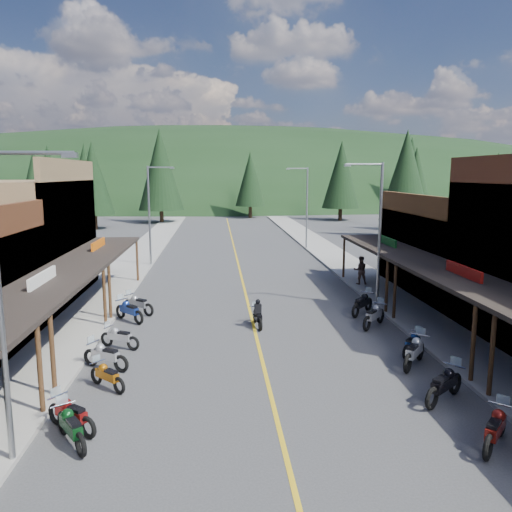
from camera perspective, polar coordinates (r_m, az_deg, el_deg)
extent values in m
plane|color=#38383A|center=(19.85, 0.88, -12.53)|extent=(220.00, 220.00, 0.00)
cube|color=gold|center=(39.08, -1.90, -1.53)|extent=(0.15, 90.00, 0.01)
cube|color=gray|center=(39.64, -14.57, -1.57)|extent=(3.40, 94.00, 0.15)
cube|color=gray|center=(40.41, 10.52, -1.22)|extent=(3.40, 94.00, 0.15)
cylinder|color=#472D19|center=(16.96, -23.46, -11.83)|extent=(0.16, 0.16, 3.00)
cube|color=#3F2111|center=(22.14, -26.75, -2.86)|extent=(0.30, 9.00, 6.20)
cube|color=black|center=(21.65, -23.18, -3.14)|extent=(3.20, 9.00, 0.18)
cylinder|color=#472D19|center=(18.02, -22.23, -10.49)|extent=(0.16, 0.16, 3.00)
cylinder|color=#472D19|center=(25.24, -16.92, -4.57)|extent=(0.16, 0.16, 3.00)
cube|color=silver|center=(21.61, -23.21, -2.62)|extent=(0.12, 3.00, 0.70)
cube|color=brown|center=(32.30, -26.80, 1.43)|extent=(8.00, 10.20, 7.00)
cube|color=brown|center=(30.97, -20.27, 2.68)|extent=(0.30, 10.20, 8.20)
cube|color=black|center=(30.75, -17.55, 0.71)|extent=(3.20, 10.20, 0.18)
cylinder|color=#472D19|center=(26.38, -16.37, -3.94)|extent=(0.16, 0.16, 3.00)
cylinder|color=#472D19|center=(35.06, -13.42, -0.56)|extent=(0.16, 0.16, 3.00)
cube|color=#CC590C|center=(30.72, -17.57, 1.08)|extent=(0.12, 3.00, 0.70)
cylinder|color=#472D19|center=(18.39, 25.34, -10.30)|extent=(0.16, 0.16, 3.00)
cube|color=#562B19|center=(23.54, 25.90, 0.35)|extent=(0.30, 9.00, 8.20)
cube|color=black|center=(23.03, 22.58, -2.39)|extent=(3.20, 9.00, 0.18)
cylinder|color=#472D19|center=(19.38, 23.57, -9.19)|extent=(0.16, 0.16, 3.00)
cylinder|color=#472D19|center=(26.23, 15.58, -3.98)|extent=(0.16, 0.16, 3.00)
cube|color=#B2140F|center=(22.99, 22.62, -1.90)|extent=(0.12, 3.00, 0.70)
cube|color=#4C2D16|center=(33.92, 23.18, 0.31)|extent=(8.00, 10.20, 5.00)
cube|color=#4C2D16|center=(32.23, 17.18, 1.29)|extent=(0.30, 10.20, 6.20)
cube|color=black|center=(31.73, 14.74, 1.10)|extent=(3.20, 10.20, 0.18)
cylinder|color=#472D19|center=(27.33, 14.72, -3.41)|extent=(0.16, 0.16, 3.00)
cylinder|color=#472D19|center=(35.78, 10.01, -0.25)|extent=(0.16, 0.16, 3.00)
cube|color=#14591E|center=(31.71, 14.75, 1.45)|extent=(0.12, 3.00, 0.70)
cylinder|color=gray|center=(13.86, -27.19, -5.94)|extent=(0.16, 0.16, 8.00)
cylinder|color=gray|center=(13.08, -24.37, 10.69)|extent=(2.00, 0.10, 0.10)
cube|color=gray|center=(12.81, -20.50, 10.75)|extent=(0.35, 0.18, 0.12)
cylinder|color=gray|center=(40.83, -12.10, 4.40)|extent=(0.16, 0.16, 8.00)
cylinder|color=gray|center=(40.57, -10.87, 9.93)|extent=(2.00, 0.10, 0.10)
cube|color=gray|center=(40.48, -9.58, 9.90)|extent=(0.35, 0.18, 0.12)
cylinder|color=gray|center=(27.99, 13.94, 2.12)|extent=(0.16, 0.16, 8.00)
cylinder|color=gray|center=(27.48, 12.26, 10.20)|extent=(2.00, 0.10, 0.10)
cube|color=gray|center=(27.24, 10.41, 10.17)|extent=(0.35, 0.18, 0.12)
cylinder|color=gray|center=(49.26, 5.84, 5.39)|extent=(0.16, 0.16, 8.00)
cylinder|color=gray|center=(48.97, 4.74, 9.95)|extent=(2.00, 0.10, 0.10)
cube|color=gray|center=(48.83, 3.69, 9.90)|extent=(0.35, 0.18, 0.12)
ellipsoid|color=black|center=(153.52, -3.93, 6.63)|extent=(310.00, 140.00, 60.00)
cylinder|color=black|center=(91.31, -18.72, 4.89)|extent=(0.60, 0.60, 2.00)
cone|color=black|center=(91.09, -18.93, 8.81)|extent=(5.88, 5.88, 10.50)
cylinder|color=black|center=(77.04, -10.72, 4.47)|extent=(0.60, 0.60, 2.00)
cone|color=black|center=(76.78, -10.88, 9.68)|extent=(6.72, 6.72, 12.00)
cylinder|color=black|center=(84.77, -0.66, 5.07)|extent=(0.60, 0.60, 2.00)
cone|color=black|center=(84.53, -0.67, 8.79)|extent=(5.04, 5.04, 9.00)
cylinder|color=black|center=(81.04, 9.60, 4.74)|extent=(0.60, 0.60, 2.00)
cone|color=black|center=(80.79, 9.72, 9.16)|extent=(5.88, 5.88, 10.50)
cylinder|color=black|center=(97.37, 17.07, 5.22)|extent=(0.60, 0.60, 2.00)
cone|color=black|center=(97.15, 17.27, 9.34)|extent=(6.72, 6.72, 12.00)
cylinder|color=black|center=(95.40, 25.58, 4.64)|extent=(0.60, 0.60, 2.00)
cone|color=black|center=(95.19, 25.82, 7.94)|extent=(5.04, 5.04, 9.00)
cylinder|color=black|center=(99.27, -22.38, 5.00)|extent=(0.60, 0.60, 2.00)
cone|color=black|center=(99.06, -22.61, 8.61)|extent=(5.88, 5.88, 10.50)
cylinder|color=black|center=(62.07, -23.59, 2.69)|extent=(0.60, 0.60, 2.00)
cone|color=black|center=(61.76, -23.90, 7.30)|extent=(4.48, 4.48, 8.00)
cylinder|color=black|center=(68.67, 17.53, 3.62)|extent=(0.60, 0.60, 2.00)
cone|color=black|center=(68.38, 17.75, 8.12)|extent=(4.93, 4.93, 8.80)
cylinder|color=black|center=(70.53, -17.90, 3.74)|extent=(0.60, 0.60, 2.00)
cone|color=black|center=(70.24, -18.14, 8.45)|extent=(5.38, 5.38, 9.60)
cylinder|color=black|center=(60.73, 16.48, 2.96)|extent=(0.60, 0.60, 2.00)
cone|color=black|center=(60.39, 16.76, 8.81)|extent=(5.82, 5.82, 10.40)
imported|color=brown|center=(33.77, 11.84, -1.59)|extent=(0.95, 0.60, 1.89)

